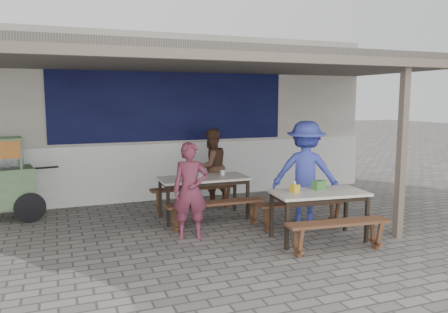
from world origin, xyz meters
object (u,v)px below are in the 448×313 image
object	(u,v)px
table_right	(319,197)
patron_street_side	(190,191)
tissue_box	(295,188)
condiment_bowl	(199,175)
bench_right_wall	(302,209)
donation_box	(319,185)
patron_right_table	(306,172)
bench_left_street	(216,208)
condiment_jar	(223,173)
patron_wall_side	(211,167)
table_left	(204,181)
bench_left_wall	(194,192)
bench_right_street	(338,229)

from	to	relation	value
table_right	patron_street_side	world-z (taller)	patron_street_side
tissue_box	condiment_bowl	size ratio (longest dim) A/B	0.53
bench_right_wall	donation_box	xyz separation A→B (m)	(0.02, -0.44, 0.48)
table_right	patron_right_table	bearing A→B (deg)	76.82
bench_left_street	bench_right_wall	size ratio (longest dim) A/B	1.09
condiment_jar	condiment_bowl	xyz separation A→B (m)	(-0.46, -0.04, -0.02)
donation_box	patron_wall_side	bearing A→B (deg)	108.14
patron_street_side	patron_wall_side	bearing A→B (deg)	77.54
table_left	patron_right_table	distance (m)	1.80
table_left	patron_right_table	xyz separation A→B (m)	(1.55, -0.88, 0.21)
donation_box	condiment_jar	distance (m)	1.95
bench_left_street	table_right	xyz separation A→B (m)	(1.25, -1.12, 0.33)
donation_box	condiment_bowl	size ratio (longest dim) A/B	0.94
bench_left_street	table_right	size ratio (longest dim) A/B	1.13
condiment_bowl	table_left	bearing A→B (deg)	-40.22
bench_left_wall	patron_right_table	world-z (taller)	patron_right_table
bench_left_street	condiment_jar	size ratio (longest dim) A/B	18.12
bench_left_wall	table_right	bearing A→B (deg)	-62.20
patron_street_side	tissue_box	xyz separation A→B (m)	(1.41, -0.70, 0.07)
table_left	donation_box	size ratio (longest dim) A/B	7.77
table_left	bench_right_wall	xyz separation A→B (m)	(1.30, -1.19, -0.34)
bench_left_wall	bench_right_wall	world-z (taller)	same
table_left	donation_box	xyz separation A→B (m)	(1.32, -1.63, 0.14)
donation_box	bench_right_street	bearing A→B (deg)	-101.36
condiment_jar	table_right	bearing A→B (deg)	-65.63
bench_left_wall	condiment_jar	bearing A→B (deg)	-54.61
patron_right_table	tissue_box	bearing A→B (deg)	84.39
tissue_box	bench_right_wall	bearing A→B (deg)	48.80
table_right	patron_wall_side	bearing A→B (deg)	111.75
bench_left_street	bench_right_street	bearing A→B (deg)	-54.34
table_left	table_right	bearing A→B (deg)	-54.15
patron_right_table	table_right	bearing A→B (deg)	105.45
bench_right_street	patron_right_table	bearing A→B (deg)	81.86
tissue_box	condiment_jar	size ratio (longest dim) A/B	1.25
patron_street_side	tissue_box	size ratio (longest dim) A/B	12.93
patron_street_side	donation_box	world-z (taller)	patron_street_side
table_left	bench_left_street	size ratio (longest dim) A/B	0.94
bench_right_wall	patron_right_table	bearing A→B (deg)	57.12
bench_left_street	condiment_jar	bearing A→B (deg)	62.11
condiment_jar	donation_box	bearing A→B (deg)	-61.63
patron_right_table	condiment_jar	size ratio (longest dim) A/B	19.18
patron_wall_side	patron_right_table	world-z (taller)	patron_right_table
patron_right_table	tissue_box	world-z (taller)	patron_right_table
table_right	condiment_jar	xyz separation A→B (m)	(-0.84, 1.86, 0.12)
patron_street_side	patron_right_table	bearing A→B (deg)	18.01
bench_left_street	condiment_jar	distance (m)	0.96
table_left	patron_street_side	size ratio (longest dim) A/B	1.06
bench_left_wall	table_left	bearing A→B (deg)	-90.00
bench_left_street	patron_right_table	world-z (taller)	patron_right_table
table_left	bench_left_street	world-z (taller)	table_left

